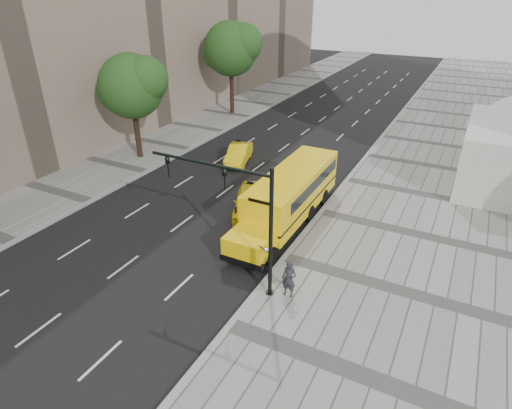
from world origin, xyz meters
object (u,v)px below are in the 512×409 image
at_px(taxi_near, 250,201).
at_px(tree_c, 232,48).
at_px(school_bus, 291,192).
at_px(pedestrian, 289,279).
at_px(taxi_far, 239,154).
at_px(tree_b, 132,86).
at_px(traffic_signal, 242,211).

bearing_deg(taxi_near, tree_c, 100.49).
relative_size(school_bus, pedestrian, 6.24).
relative_size(tree_c, taxi_far, 2.23).
xyz_separation_m(tree_b, taxi_near, (12.41, -4.15, -5.08)).
relative_size(taxi_near, taxi_far, 1.10).
height_order(tree_c, pedestrian, tree_c).
bearing_deg(pedestrian, taxi_far, 128.06).
bearing_deg(tree_c, taxi_near, -57.11).
bearing_deg(tree_b, traffic_signal, -34.77).
distance_m(taxi_near, taxi_far, 8.57).
height_order(tree_b, pedestrian, tree_b).
xyz_separation_m(taxi_far, traffic_signal, (8.03, -13.75, 3.38)).
bearing_deg(traffic_signal, taxi_far, 120.29).
xyz_separation_m(tree_c, taxi_near, (12.39, -19.17, -6.06)).
distance_m(school_bus, pedestrian, 7.52).
height_order(school_bus, pedestrian, school_bus).
distance_m(school_bus, taxi_far, 9.91).
height_order(taxi_far, traffic_signal, traffic_signal).
relative_size(taxi_near, traffic_signal, 0.74).
height_order(taxi_far, pedestrian, pedestrian).
relative_size(taxi_near, pedestrian, 2.54).
relative_size(tree_b, school_bus, 0.72).
height_order(tree_c, taxi_far, tree_c).
relative_size(tree_c, school_bus, 0.83).
relative_size(tree_c, taxi_near, 2.04).
bearing_deg(traffic_signal, tree_b, 145.23).
bearing_deg(taxi_near, taxi_far, 101.97).
bearing_deg(traffic_signal, pedestrian, 6.75).
xyz_separation_m(taxi_near, traffic_signal, (3.19, -6.68, 3.29)).
bearing_deg(school_bus, tree_c, 128.57).
bearing_deg(school_bus, traffic_signal, -84.48).
bearing_deg(tree_b, tree_c, 89.96).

